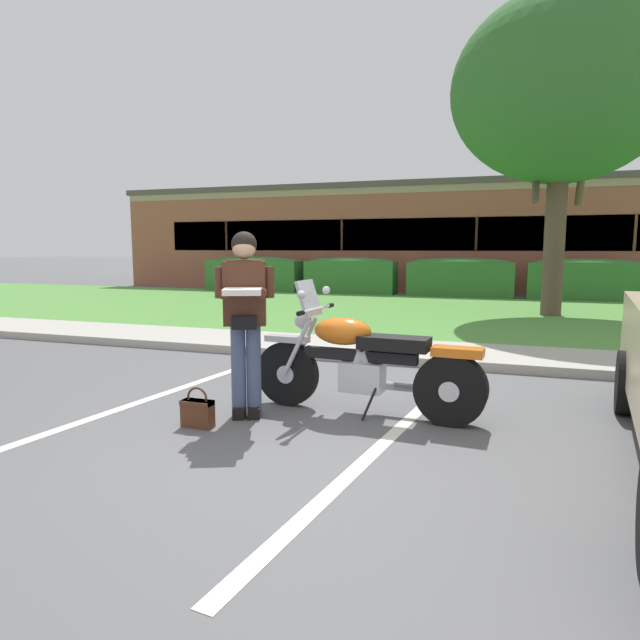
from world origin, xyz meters
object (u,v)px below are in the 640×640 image
Objects in this scene: motorcycle at (373,364)px; hedge_left at (254,273)px; shade_tree at (563,89)px; brick_building at (483,238)px; hedge_center_left at (351,275)px; hedge_center_right at (460,277)px; rider_person at (245,309)px; handbag at (198,411)px; hedge_right at (586,279)px.

motorcycle is 0.66× the size of hedge_left.
motorcycle is at bearing -59.80° from hedge_left.
shade_tree reaches higher than brick_building.
hedge_center_left and hedge_center_right have the same top height.
rider_person reaches higher than hedge_center_left.
brick_building reaches higher than handbag.
shade_tree reaches higher than hedge_center_left.
brick_building is (7.38, 5.55, 1.26)m from hedge_left.
rider_person reaches higher than handbag.
hedge_center_right is (0.78, 13.04, -0.36)m from rider_person.
hedge_right is (10.54, -0.00, -0.00)m from hedge_left.
motorcycle is at bearing -104.26° from hedge_right.
brick_building is (1.41, 19.00, 1.77)m from handbag.
motorcycle is at bearing -103.76° from shade_tree.
handbag is 0.11× the size of hedge_center_right.
shade_tree is 10.45m from brick_building.
hedge_center_right is at bearing 0.00° from hedge_center_left.
handbag is at bearing -123.73° from rider_person.
shade_tree is at bearing -36.05° from hedge_center_left.
motorcycle is 6.23× the size of handbag.
handbag is 10.88m from shade_tree.
hedge_center_right is at bearing 180.00° from hedge_right.
hedge_right is (3.51, -0.00, -0.00)m from hedge_center_right.
brick_building is (-3.16, 5.55, 1.26)m from hedge_right.
shade_tree reaches higher than rider_person.
hedge_right is at bearing -60.32° from brick_building.
shade_tree reaches higher than motorcycle.
hedge_center_left is (-5.87, 4.27, -4.23)m from shade_tree.
hedge_left is at bearing 155.52° from shade_tree.
hedge_right is (4.30, 13.04, -0.36)m from rider_person.
hedge_right is at bearing 71.77° from rider_person.
rider_person is 18.65m from brick_building.
rider_person is 0.54× the size of hedge_center_right.
motorcycle is 0.76× the size of hedge_center_left.
hedge_center_left is (-3.82, 12.61, 0.16)m from motorcycle.
rider_person is 0.57× the size of hedge_center_left.
brick_building is at bearing 89.86° from motorcycle.
hedge_center_right is (3.51, 0.00, 0.00)m from hedge_center_left.
hedge_center_right is 5.70m from brick_building.
rider_person reaches higher than motorcycle.
rider_person reaches higher than hedge_right.
hedge_center_right is at bearing 86.58° from rider_person.
motorcycle is at bearing -90.14° from brick_building.
shade_tree is at bearing -105.24° from hedge_right.
hedge_center_left is at bearing 101.84° from rider_person.
handbag is at bearing -148.29° from motorcycle.
handbag is 0.11× the size of hedge_left.
motorcycle is at bearing 21.72° from rider_person.
hedge_center_right is (1.05, 13.45, 0.51)m from handbag.
motorcycle is 1.28m from rider_person.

